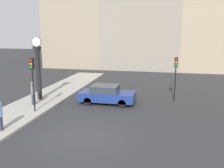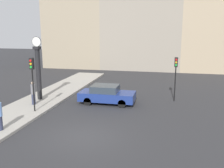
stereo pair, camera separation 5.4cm
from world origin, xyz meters
The scene contains 8 objects.
ground_plane centered at (0.00, 0.00, 0.00)m, with size 120.00×120.00×0.00m, color #2D2D30.
sidewalk_corner centered at (-5.55, 8.51, 0.08)m, with size 3.45×21.02×0.16m, color #A39E93.
building_row centered at (0.46, 25.06, 8.81)m, with size 28.85×5.00×18.40m.
sedan_car centered at (-0.31, 6.38, 0.72)m, with size 4.26×1.88×1.43m.
traffic_light_near centered at (-4.53, 2.93, 2.77)m, with size 0.26×0.24×3.65m.
traffic_light_far centered at (4.83, 8.26, 2.53)m, with size 0.26×0.24×3.52m.
street_clock centered at (-5.73, 5.84, 2.52)m, with size 0.77×0.48×4.95m.
pedestrian_grey_jacket centered at (-5.43, 4.38, 1.03)m, with size 0.33×0.33×1.73m.
Camera 2 is at (4.28, -11.79, 5.52)m, focal length 40.00 mm.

